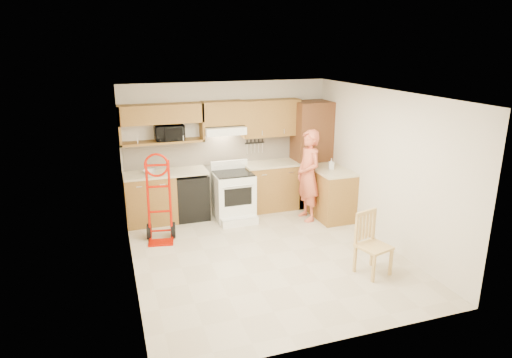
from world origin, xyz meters
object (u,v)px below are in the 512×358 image
microwave (169,133)px  dining_chair (374,244)px  hand_truck (159,203)px  range (234,192)px  person (308,176)px

microwave → dining_chair: size_ratio=0.56×
hand_truck → dining_chair: bearing=-27.7°
range → person: 1.40m
person → dining_chair: bearing=-2.4°
hand_truck → dining_chair: 3.46m
range → dining_chair: (1.29, -2.65, -0.07)m
hand_truck → microwave: bearing=80.1°
microwave → dining_chair: microwave is taller
hand_truck → range: bearing=30.8°
microwave → dining_chair: 4.09m
person → dining_chair: person is taller
range → person: person is taller
hand_truck → dining_chair: hand_truck is taller
person → hand_truck: size_ratio=1.25×
range → hand_truck: size_ratio=0.78×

